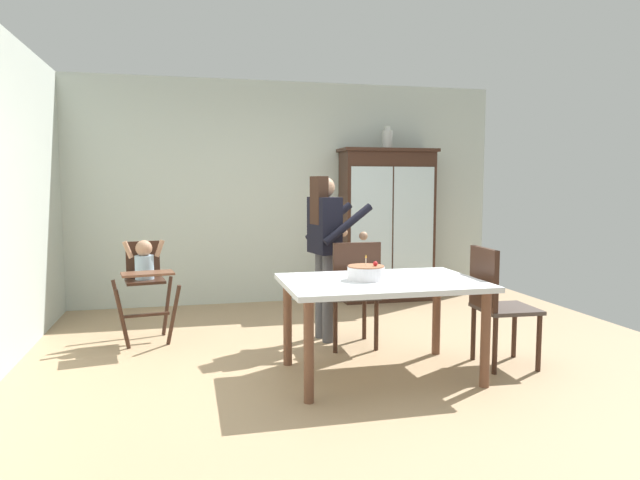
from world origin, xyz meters
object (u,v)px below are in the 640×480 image
object	(u,v)px
adult_person	(325,237)
dining_chair_right_end	(495,298)
birthday_cake	(366,273)
ceramic_vase	(387,139)
high_chair_with_toddler	(145,272)
dining_chair_far_side	(354,287)
dining_table	(381,292)
china_cabinet	(387,225)

from	to	relation	value
adult_person	dining_chair_right_end	bearing A→B (deg)	-144.25
adult_person	birthday_cake	world-z (taller)	adult_person
ceramic_vase	birthday_cake	world-z (taller)	ceramic_vase
high_chair_with_toddler	birthday_cake	world-z (taller)	high_chair_with_toddler
ceramic_vase	high_chair_with_toddler	bearing A→B (deg)	-155.29
dining_chair_far_side	dining_table	bearing A→B (deg)	91.37
ceramic_vase	dining_chair_right_end	xyz separation A→B (m)	(-0.05, -2.68, -1.46)
china_cabinet	dining_chair_right_end	world-z (taller)	china_cabinet
china_cabinet	dining_table	world-z (taller)	china_cabinet
birthday_cake	dining_chair_far_side	distance (m)	0.74
ceramic_vase	high_chair_with_toddler	size ratio (longest dim) A/B	0.28
china_cabinet	dining_chair_right_end	bearing A→B (deg)	-91.28
high_chair_with_toddler	dining_chair_far_side	distance (m)	1.93
birthday_cake	dining_chair_far_side	xyz separation A→B (m)	(0.11, 0.69, -0.24)
dining_table	ceramic_vase	bearing A→B (deg)	69.36
high_chair_with_toddler	dining_chair_far_side	xyz separation A→B (m)	(1.81, -0.67, -0.10)
dining_chair_far_side	china_cabinet	bearing A→B (deg)	-116.09
high_chair_with_toddler	dining_chair_right_end	xyz separation A→B (m)	(2.76, -1.38, -0.10)
adult_person	dining_chair_far_side	size ratio (longest dim) A/B	1.59
dining_table	dining_chair_far_side	xyz separation A→B (m)	(-0.00, 0.72, -0.09)
dining_chair_far_side	high_chair_with_toddler	bearing A→B (deg)	-18.93
dining_chair_far_side	dining_chair_right_end	distance (m)	1.19
high_chair_with_toddler	dining_chair_far_side	world-z (taller)	dining_chair_far_side
ceramic_vase	dining_table	bearing A→B (deg)	-110.64
china_cabinet	dining_chair_far_side	distance (m)	2.24
adult_person	birthday_cake	size ratio (longest dim) A/B	5.47
china_cabinet	adult_person	size ratio (longest dim) A/B	1.24
dining_chair_right_end	china_cabinet	bearing A→B (deg)	1.44
china_cabinet	birthday_cake	world-z (taller)	china_cabinet
adult_person	high_chair_with_toddler	bearing A→B (deg)	67.94
china_cabinet	dining_table	bearing A→B (deg)	-110.78
birthday_cake	dining_chair_right_end	world-z (taller)	dining_chair_right_end
birthday_cake	dining_chair_right_end	xyz separation A→B (m)	(1.07, -0.03, -0.24)
dining_table	dining_chair_right_end	size ratio (longest dim) A/B	1.54
birthday_cake	adult_person	bearing A→B (deg)	93.42
dining_chair_right_end	adult_person	bearing A→B (deg)	49.45
china_cabinet	dining_chair_far_side	bearing A→B (deg)	-117.42
china_cabinet	birthday_cake	bearing A→B (deg)	-113.08
high_chair_with_toddler	dining_chair_far_side	bearing A→B (deg)	-29.39
adult_person	birthday_cake	bearing A→B (deg)	172.43
ceramic_vase	dining_table	distance (m)	3.17
high_chair_with_toddler	birthday_cake	size ratio (longest dim) A/B	3.39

